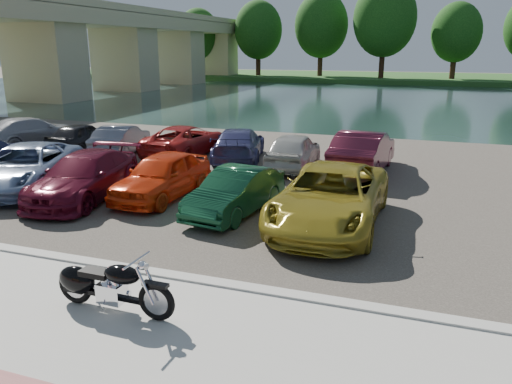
{
  "coord_description": "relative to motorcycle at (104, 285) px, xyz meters",
  "views": [
    {
      "loc": [
        3.91,
        -6.02,
        4.46
      ],
      "look_at": [
        0.05,
        4.97,
        1.1
      ],
      "focal_mm": 35.0,
      "sensor_mm": 36.0,
      "label": 1
    }
  ],
  "objects": [
    {
      "name": "ground",
      "position": [
        1.13,
        -0.45,
        -0.56
      ],
      "size": [
        200.0,
        200.0,
        0.0
      ],
      "primitive_type": "plane",
      "color": "#595447",
      "rests_on": "ground"
    },
    {
      "name": "bridge",
      "position": [
        -26.87,
        40.57,
        4.96
      ],
      "size": [
        7.0,
        56.0,
        8.55
      ],
      "color": "tan",
      "rests_on": "ground"
    },
    {
      "name": "car_11",
      "position": [
        -2.26,
        12.22,
        0.14
      ],
      "size": [
        2.91,
        4.87,
        1.32
      ],
      "primitive_type": "imported",
      "rotation": [
        0.0,
        0.0,
        3.39
      ],
      "color": "navy",
      "rests_on": "parking_lot"
    },
    {
      "name": "car_12",
      "position": [
        0.22,
        11.6,
        0.17
      ],
      "size": [
        1.86,
        4.13,
        1.38
      ],
      "primitive_type": "imported",
      "rotation": [
        0.0,
        0.0,
        3.2
      ],
      "color": "#AEAEA9",
      "rests_on": "parking_lot"
    },
    {
      "name": "car_8",
      "position": [
        -9.69,
        11.85,
        0.11
      ],
      "size": [
        1.63,
        3.74,
        1.25
      ],
      "primitive_type": "imported",
      "rotation": [
        0.0,
        0.0,
        3.18
      ],
      "color": "black",
      "rests_on": "parking_lot"
    },
    {
      "name": "car_9",
      "position": [
        -7.44,
        11.59,
        0.12
      ],
      "size": [
        2.17,
        4.1,
        1.28
      ],
      "primitive_type": "imported",
      "rotation": [
        0.0,
        0.0,
        3.36
      ],
      "color": "slate",
      "rests_on": "parking_lot"
    },
    {
      "name": "far_trees",
      "position": [
        5.49,
        65.34,
        6.93
      ],
      "size": [
        70.25,
        10.68,
        12.52
      ],
      "color": "#311B12",
      "rests_on": "far_bank"
    },
    {
      "name": "car_4",
      "position": [
        -2.54,
        6.49,
        0.17
      ],
      "size": [
        1.75,
        4.12,
        1.39
      ],
      "primitive_type": "imported",
      "rotation": [
        0.0,
        0.0,
        -0.03
      ],
      "color": "red",
      "rests_on": "parking_lot"
    },
    {
      "name": "kerb",
      "position": [
        1.13,
        1.55,
        -0.49
      ],
      "size": [
        60.0,
        0.3,
        0.14
      ],
      "primitive_type": "cube",
      "color": "#B8B7AE",
      "rests_on": "ground"
    },
    {
      "name": "car_3",
      "position": [
        -4.69,
        5.59,
        0.17
      ],
      "size": [
        2.57,
        4.97,
        1.38
      ],
      "primitive_type": "imported",
      "rotation": [
        0.0,
        0.0,
        0.14
      ],
      "color": "#540C1F",
      "rests_on": "parking_lot"
    },
    {
      "name": "river",
      "position": [
        1.13,
        39.55,
        -0.56
      ],
      "size": [
        120.0,
        40.0,
        0.0
      ],
      "primitive_type": "cube",
      "color": "#192D2A",
      "rests_on": "ground"
    },
    {
      "name": "promenade",
      "position": [
        1.13,
        -1.45,
        -0.51
      ],
      "size": [
        60.0,
        6.0,
        0.1
      ],
      "primitive_type": "cube",
      "color": "#B8B7AE",
      "rests_on": "ground"
    },
    {
      "name": "car_2",
      "position": [
        -7.23,
        5.94,
        0.19
      ],
      "size": [
        3.88,
        5.6,
        1.42
      ],
      "primitive_type": "imported",
      "rotation": [
        0.0,
        0.0,
        0.33
      ],
      "color": "#788BAE",
      "rests_on": "parking_lot"
    },
    {
      "name": "car_6",
      "position": [
        2.79,
        5.7,
        0.24
      ],
      "size": [
        2.53,
        5.47,
        1.52
      ],
      "primitive_type": "imported",
      "rotation": [
        0.0,
        0.0,
        0.0
      ],
      "color": "olive",
      "rests_on": "parking_lot"
    },
    {
      "name": "motorcycle",
      "position": [
        0.0,
        0.0,
        0.0
      ],
      "size": [
        2.33,
        0.75,
        1.05
      ],
      "rotation": [
        0.0,
        0.0,
        -0.02
      ],
      "color": "black",
      "rests_on": "promenade"
    },
    {
      "name": "far_bank",
      "position": [
        1.13,
        71.55,
        -0.26
      ],
      "size": [
        120.0,
        24.0,
        0.6
      ],
      "primitive_type": "cube",
      "color": "#214B1B",
      "rests_on": "ground"
    },
    {
      "name": "car_5",
      "position": [
        0.15,
        5.78,
        0.1
      ],
      "size": [
        1.82,
        3.91,
        1.24
      ],
      "primitive_type": "imported",
      "rotation": [
        0.0,
        0.0,
        -0.14
      ],
      "color": "#114026",
      "rests_on": "parking_lot"
    },
    {
      "name": "parking_lot",
      "position": [
        1.13,
        10.55,
        -0.54
      ],
      "size": [
        60.0,
        18.0,
        0.04
      ],
      "primitive_type": "cube",
      "color": "#3C3731",
      "rests_on": "ground"
    },
    {
      "name": "car_13",
      "position": [
        2.79,
        11.85,
        0.25
      ],
      "size": [
        1.96,
        4.79,
        1.54
      ],
      "primitive_type": "imported",
      "rotation": [
        0.0,
        0.0,
        3.07
      ],
      "color": "#531628",
      "rests_on": "parking_lot"
    },
    {
      "name": "car_10",
      "position": [
        -4.79,
        12.41,
        0.12
      ],
      "size": [
        2.34,
        4.72,
        1.29
      ],
      "primitive_type": "imported",
      "rotation": [
        0.0,
        0.0,
        3.1
      ],
      "color": "#A31E1B",
      "rests_on": "parking_lot"
    },
    {
      "name": "car_7",
      "position": [
        -12.48,
        11.81,
        0.16
      ],
      "size": [
        3.1,
        5.05,
        1.37
      ],
      "primitive_type": "imported",
      "rotation": [
        0.0,
        0.0,
        2.87
      ],
      "color": "#999AA1",
      "rests_on": "parking_lot"
    }
  ]
}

